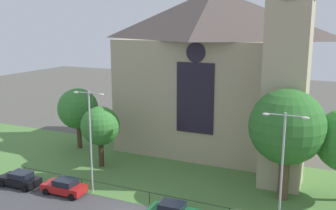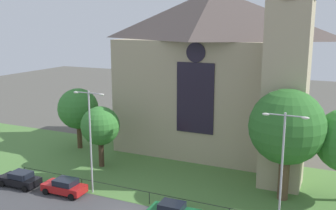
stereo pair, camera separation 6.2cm
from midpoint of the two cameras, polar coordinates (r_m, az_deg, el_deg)
name	(u,v)px [view 1 (the left image)]	position (r m, az deg, el deg)	size (l,w,h in m)	color
ground	(172,173)	(42.88, 0.53, -9.94)	(160.00, 160.00, 0.00)	#56544C
grass_verge	(164,180)	(41.20, -0.62, -10.88)	(120.00, 20.00, 0.01)	#517F3D
church_building	(217,70)	(48.15, 7.13, 5.04)	(23.20, 16.20, 26.00)	tan
iron_railing	(149,194)	(35.85, -2.80, -12.84)	(29.64, 0.07, 1.13)	black
tree_left_far	(78,109)	(51.07, -13.06, -0.55)	(5.19, 5.19, 7.84)	#4C3823
tree_right_near	(287,127)	(36.36, 16.95, -3.14)	(6.81, 6.81, 10.32)	brown
tree_left_near	(100,126)	(44.06, -9.93, -3.06)	(4.35, 4.35, 6.93)	#423021
streetlamp_near	(90,131)	(37.01, -11.37, -3.71)	(3.37, 0.26, 9.92)	#B2B2B7
streetlamp_far	(283,159)	(30.69, 16.36, -7.64)	(3.37, 0.26, 9.56)	#B2B2B7
parked_car_black	(20,179)	(42.12, -20.88, -10.10)	(4.23, 2.08, 1.51)	black
parked_car_red	(65,187)	(39.06, -14.94, -11.45)	(4.24, 2.10, 1.51)	#B21919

